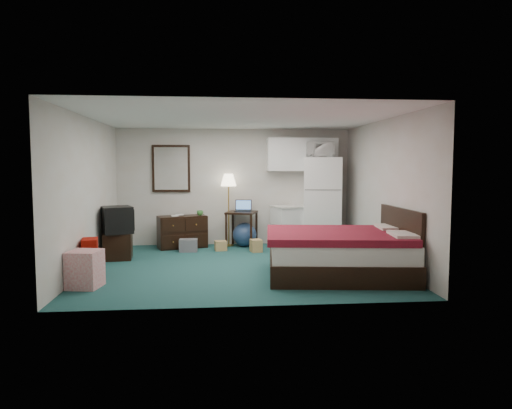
{
  "coord_description": "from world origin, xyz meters",
  "views": [
    {
      "loc": [
        -0.43,
        -7.65,
        1.7
      ],
      "look_at": [
        0.27,
        0.1,
        1.05
      ],
      "focal_mm": 32.0,
      "sensor_mm": 36.0,
      "label": 1
    }
  ],
  "objects": [
    {
      "name": "floor_lamp",
      "position": [
        -0.14,
        2.03,
        0.77
      ],
      "size": [
        0.43,
        0.43,
        1.54
      ],
      "primitive_type": null,
      "rotation": [
        0.0,
        0.0,
        0.34
      ],
      "color": "gold",
      "rests_on": "floor"
    },
    {
      "name": "bed",
      "position": [
        1.48,
        -0.83,
        0.34
      ],
      "size": [
        2.31,
        1.9,
        0.68
      ],
      "primitive_type": null,
      "rotation": [
        0.0,
        0.0,
        -0.12
      ],
      "color": "#57141D",
      "rests_on": "floor"
    },
    {
      "name": "suitcase",
      "position": [
        -2.35,
        -0.5,
        0.29
      ],
      "size": [
        0.29,
        0.4,
        0.59
      ],
      "primitive_type": null,
      "rotation": [
        0.0,
        0.0,
        0.19
      ],
      "color": "#890504",
      "rests_on": "floor"
    },
    {
      "name": "cardboard_box_b",
      "position": [
        0.38,
        1.28,
        0.12
      ],
      "size": [
        0.25,
        0.28,
        0.25
      ],
      "primitive_type": null,
      "rotation": [
        0.0,
        0.0,
        0.18
      ],
      "color": "#9F7C45",
      "rests_on": "floor"
    },
    {
      "name": "dresser",
      "position": [
        -1.11,
        1.88,
        0.34
      ],
      "size": [
        1.07,
        0.72,
        0.67
      ],
      "primitive_type": null,
      "rotation": [
        0.0,
        0.0,
        0.3
      ],
      "color": "black",
      "rests_on": "floor"
    },
    {
      "name": "cardboard_box_a",
      "position": [
        -0.32,
        1.48,
        0.1
      ],
      "size": [
        0.26,
        0.23,
        0.2
      ],
      "primitive_type": null,
      "rotation": [
        0.0,
        0.0,
        0.15
      ],
      "color": "#9F7C45",
      "rests_on": "floor"
    },
    {
      "name": "mug",
      "position": [
        -0.74,
        1.9,
        0.74
      ],
      "size": [
        0.16,
        0.14,
        0.13
      ],
      "primitive_type": "imported",
      "rotation": [
        0.0,
        0.0,
        0.27
      ],
      "color": "#3B7D35",
      "rests_on": "dresser"
    },
    {
      "name": "desk",
      "position": [
        0.13,
        1.9,
        0.37
      ],
      "size": [
        0.74,
        0.74,
        0.75
      ],
      "primitive_type": null,
      "rotation": [
        0.0,
        0.0,
        -0.3
      ],
      "color": "black",
      "rests_on": "floor"
    },
    {
      "name": "exercise_ball",
      "position": [
        0.2,
        1.91,
        0.25
      ],
      "size": [
        0.6,
        0.6,
        0.5
      ],
      "primitive_type": "sphere",
      "rotation": [
        0.0,
        0.0,
        -0.22
      ],
      "color": "navy",
      "rests_on": "floor"
    },
    {
      "name": "laptop",
      "position": [
        0.16,
        1.89,
        0.87
      ],
      "size": [
        0.39,
        0.34,
        0.24
      ],
      "primitive_type": null,
      "rotation": [
        0.0,
        0.0,
        -0.18
      ],
      "color": "black",
      "rests_on": "desk"
    },
    {
      "name": "floor",
      "position": [
        0.0,
        0.0,
        0.0
      ],
      "size": [
        5.0,
        4.5,
        0.01
      ],
      "primitive_type": "cube",
      "color": "#154745",
      "rests_on": "ground"
    },
    {
      "name": "tv_stand",
      "position": [
        -2.21,
        0.82,
        0.24
      ],
      "size": [
        0.54,
        0.58,
        0.49
      ],
      "primitive_type": null,
      "rotation": [
        0.0,
        0.0,
        0.11
      ],
      "color": "black",
      "rests_on": "floor"
    },
    {
      "name": "mirror",
      "position": [
        -1.35,
        2.22,
        1.65
      ],
      "size": [
        0.8,
        0.06,
        1.0
      ],
      "primitive_type": null,
      "color": "white",
      "rests_on": "walls"
    },
    {
      "name": "crt_tv",
      "position": [
        -2.21,
        0.78,
        0.73
      ],
      "size": [
        0.69,
        0.72,
        0.48
      ],
      "primitive_type": null,
      "rotation": [
        0.0,
        0.0,
        0.37
      ],
      "color": "black",
      "rests_on": "tv_stand"
    },
    {
      "name": "ceiling",
      "position": [
        0.0,
        0.0,
        2.5
      ],
      "size": [
        5.0,
        4.5,
        0.01
      ],
      "primitive_type": "cube",
      "color": "beige",
      "rests_on": "walls"
    },
    {
      "name": "file_bin",
      "position": [
        -0.96,
        1.43,
        0.12
      ],
      "size": [
        0.36,
        0.27,
        0.25
      ],
      "primitive_type": null,
      "rotation": [
        0.0,
        0.0,
        -0.01
      ],
      "color": "slate",
      "rests_on": "floor"
    },
    {
      "name": "kitchen_counter",
      "position": [
        1.21,
        1.91,
        0.42
      ],
      "size": [
        0.9,
        0.78,
        0.83
      ],
      "primitive_type": null,
      "rotation": [
        0.0,
        0.0,
        0.3
      ],
      "color": "white",
      "rests_on": "floor"
    },
    {
      "name": "walls",
      "position": [
        0.0,
        0.0,
        1.25
      ],
      "size": [
        5.01,
        4.51,
        2.5
      ],
      "color": "beige",
      "rests_on": "floor"
    },
    {
      "name": "headboard",
      "position": [
        2.46,
        -0.83,
        0.55
      ],
      "size": [
        0.06,
        1.56,
        1.0
      ],
      "primitive_type": null,
      "color": "black",
      "rests_on": "walls"
    },
    {
      "name": "microwave",
      "position": [
        1.79,
        1.86,
        2.08
      ],
      "size": [
        0.62,
        0.4,
        0.4
      ],
      "primitive_type": "imported",
      "rotation": [
        0.0,
        0.0,
        -0.14
      ],
      "color": "white",
      "rests_on": "fridge"
    },
    {
      "name": "book_a",
      "position": [
        -1.32,
        1.79,
        0.77
      ],
      "size": [
        0.15,
        0.04,
        0.2
      ],
      "primitive_type": "imported",
      "rotation": [
        0.0,
        0.0,
        0.15
      ],
      "color": "#9F7C45",
      "rests_on": "dresser"
    },
    {
      "name": "upper_cabinets",
      "position": [
        1.45,
        2.08,
        1.95
      ],
      "size": [
        1.5,
        0.35,
        0.7
      ],
      "primitive_type": null,
      "color": "white",
      "rests_on": "walls"
    },
    {
      "name": "retail_box",
      "position": [
        -2.25,
        -1.17,
        0.26
      ],
      "size": [
        0.48,
        0.48,
        0.52
      ],
      "primitive_type": null,
      "rotation": [
        0.0,
        0.0,
        -0.17
      ],
      "color": "silver",
      "rests_on": "floor"
    },
    {
      "name": "fridge",
      "position": [
        1.87,
        1.88,
        0.94
      ],
      "size": [
        0.93,
        0.93,
        1.88
      ],
      "primitive_type": null,
      "rotation": [
        0.0,
        0.0,
        -0.23
      ],
      "color": "white",
      "rests_on": "floor"
    },
    {
      "name": "book_b",
      "position": [
        -1.25,
        1.95,
        0.78
      ],
      "size": [
        0.17,
        0.03,
        0.23
      ],
      "primitive_type": "imported",
      "rotation": [
        0.0,
        0.0,
        0.07
      ],
      "color": "#9F7C45",
      "rests_on": "dresser"
    }
  ]
}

